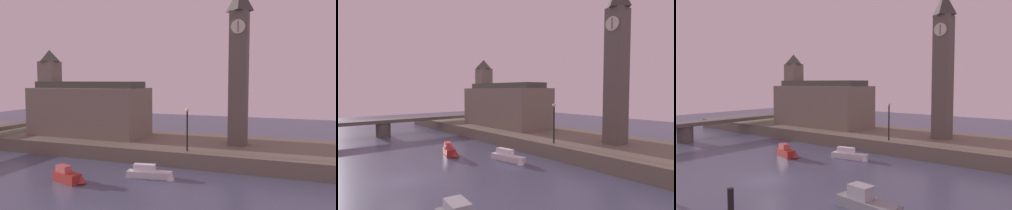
{
  "view_description": "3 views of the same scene",
  "coord_description": "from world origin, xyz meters",
  "views": [
    {
      "loc": [
        11.4,
        -14.71,
        8.38
      ],
      "look_at": [
        -0.41,
        17.06,
        5.77
      ],
      "focal_mm": 34.7,
      "sensor_mm": 36.0,
      "label": 1
    },
    {
      "loc": [
        21.45,
        -6.92,
        7.08
      ],
      "look_at": [
        -4.8,
        14.27,
        5.27
      ],
      "focal_mm": 29.34,
      "sensor_mm": 36.0,
      "label": 2
    },
    {
      "loc": [
        21.56,
        -17.52,
        8.0
      ],
      "look_at": [
        -5.77,
        17.23,
        4.99
      ],
      "focal_mm": 36.36,
      "sensor_mm": 36.0,
      "label": 3
    }
  ],
  "objects": [
    {
      "name": "ground_plane",
      "position": [
        0.0,
        0.0,
        0.0
      ],
      "size": [
        120.0,
        120.0,
        0.0
      ],
      "primitive_type": "plane",
      "color": "#474C66"
    },
    {
      "name": "far_embankment",
      "position": [
        0.0,
        20.0,
        0.75
      ],
      "size": [
        70.0,
        12.0,
        1.5
      ],
      "primitive_type": "cube",
      "color": "#6B6051",
      "rests_on": "ground"
    },
    {
      "name": "clock_tower",
      "position": [
        6.46,
        19.89,
        10.05
      ],
      "size": [
        2.05,
        2.11,
        16.61
      ],
      "color": "#5B544C",
      "rests_on": "far_embankment"
    },
    {
      "name": "parliament_hall",
      "position": [
        -12.63,
        20.17,
        4.88
      ],
      "size": [
        14.51,
        6.54,
        10.84
      ],
      "color": "slate",
      "rests_on": "far_embankment"
    },
    {
      "name": "bridge_span",
      "position": [
        -22.89,
        4.4,
        1.9
      ],
      "size": [
        2.33,
        30.67,
        2.59
      ],
      "color": "#5B544C",
      "rests_on": "ground"
    },
    {
      "name": "streetlamp",
      "position": [
        2.33,
        15.0,
        4.09
      ],
      "size": [
        0.36,
        0.36,
        4.19
      ],
      "color": "black",
      "rests_on": "far_embankment"
    },
    {
      "name": "boat_dinghy_red",
      "position": [
        -5.31,
        6.85,
        0.53
      ],
      "size": [
        3.31,
        1.72,
        1.38
      ],
      "color": "maroon",
      "rests_on": "ground"
    },
    {
      "name": "boat_ferry_white",
      "position": [
        0.68,
        10.3,
        0.41
      ],
      "size": [
        4.39,
        1.53,
        1.32
      ],
      "color": "silver",
      "rests_on": "ground"
    }
  ]
}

